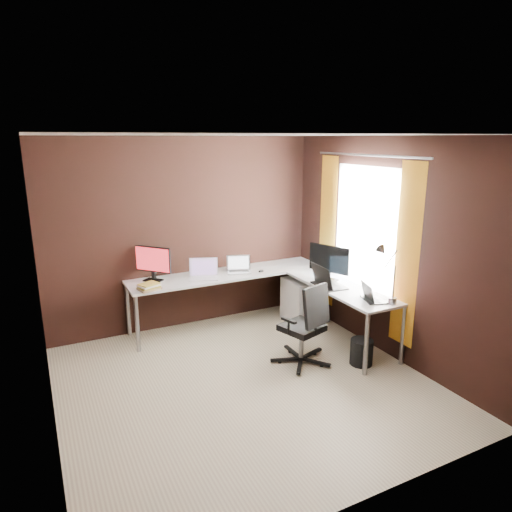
# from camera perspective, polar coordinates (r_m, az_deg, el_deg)

# --- Properties ---
(room) EXTENTS (3.60, 3.60, 2.50)m
(room) POSITION_cam_1_polar(r_m,az_deg,el_deg) (4.62, 1.92, -0.46)
(room) COLOR beige
(room) RESTS_ON ground
(desk) EXTENTS (2.65, 2.25, 0.73)m
(desk) POSITION_cam_1_polar(r_m,az_deg,el_deg) (5.84, 1.63, -3.34)
(desk) COLOR white
(desk) RESTS_ON ground
(drawer_pedestal) EXTENTS (0.42, 0.50, 0.60)m
(drawer_pedestal) POSITION_cam_1_polar(r_m,az_deg,el_deg) (6.34, 5.82, -5.56)
(drawer_pedestal) COLOR white
(drawer_pedestal) RESTS_ON ground
(monitor_left) EXTENTS (0.35, 0.40, 0.44)m
(monitor_left) POSITION_cam_1_polar(r_m,az_deg,el_deg) (5.83, -12.76, -0.69)
(monitor_left) COLOR black
(monitor_left) RESTS_ON desk
(monitor_right) EXTENTS (0.25, 0.51, 0.46)m
(monitor_right) POSITION_cam_1_polar(r_m,az_deg,el_deg) (5.76, 9.14, -0.57)
(monitor_right) COLOR black
(monitor_right) RESTS_ON desk
(laptop_white) EXTENTS (0.43, 0.37, 0.24)m
(laptop_white) POSITION_cam_1_polar(r_m,az_deg,el_deg) (5.89, -6.57, -2.21)
(laptop_white) COLOR white
(laptop_white) RESTS_ON desk
(laptop_silver) EXTENTS (0.38, 0.32, 0.21)m
(laptop_silver) POSITION_cam_1_polar(r_m,az_deg,el_deg) (6.11, -2.17, -1.56)
(laptop_silver) COLOR silver
(laptop_silver) RESTS_ON desk
(laptop_black_big) EXTENTS (0.32, 0.44, 0.28)m
(laptop_black_big) POSITION_cam_1_polar(r_m,az_deg,el_deg) (5.57, 8.81, -3.21)
(laptop_black_big) COLOR black
(laptop_black_big) RESTS_ON desk
(laptop_black_small) EXTENTS (0.29, 0.35, 0.20)m
(laptop_black_small) POSITION_cam_1_polar(r_m,az_deg,el_deg) (5.21, 14.24, -4.93)
(laptop_black_small) COLOR black
(laptop_black_small) RESTS_ON desk
(book_stack) EXTENTS (0.28, 0.25, 0.08)m
(book_stack) POSITION_cam_1_polar(r_m,az_deg,el_deg) (5.55, -13.22, -3.75)
(book_stack) COLOR tan
(book_stack) RESTS_ON desk
(mouse_left) EXTENTS (0.11, 0.09, 0.04)m
(mouse_left) POSITION_cam_1_polar(r_m,az_deg,el_deg) (5.57, -12.50, -3.84)
(mouse_left) COLOR black
(mouse_left) RESTS_ON desk
(mouse_corner) EXTENTS (0.09, 0.07, 0.03)m
(mouse_corner) POSITION_cam_1_polar(r_m,az_deg,el_deg) (6.09, 0.64, -1.91)
(mouse_corner) COLOR black
(mouse_corner) RESTS_ON desk
(desk_lamp) EXTENTS (0.20, 0.24, 0.65)m
(desk_lamp) POSITION_cam_1_polar(r_m,az_deg,el_deg) (5.08, 15.95, -1.28)
(desk_lamp) COLOR slate
(desk_lamp) RESTS_ON desk
(office_chair) EXTENTS (0.53, 0.56, 0.95)m
(office_chair) POSITION_cam_1_polar(r_m,az_deg,el_deg) (5.23, 6.01, -10.39)
(office_chair) COLOR black
(office_chair) RESTS_ON ground
(wastebasket) EXTENTS (0.34, 0.34, 0.29)m
(wastebasket) POSITION_cam_1_polar(r_m,az_deg,el_deg) (5.36, 13.04, -11.60)
(wastebasket) COLOR black
(wastebasket) RESTS_ON ground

